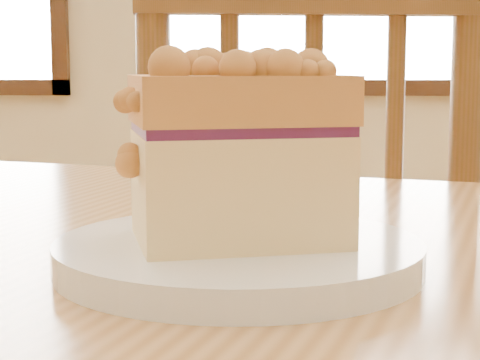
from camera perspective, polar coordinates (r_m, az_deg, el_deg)
The scene contains 3 objects.
cafe_chair_main at distance 1.18m, azimuth 3.40°, elevation -10.12°, with size 0.51×0.51×1.00m.
plate at distance 0.50m, azimuth -0.11°, elevation -5.27°, with size 0.22×0.22×0.02m.
cake_slice at distance 0.49m, azimuth -0.34°, elevation 2.37°, with size 0.14×0.12×0.12m.
Camera 1 is at (-0.01, -0.25, 0.87)m, focal length 62.00 mm.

